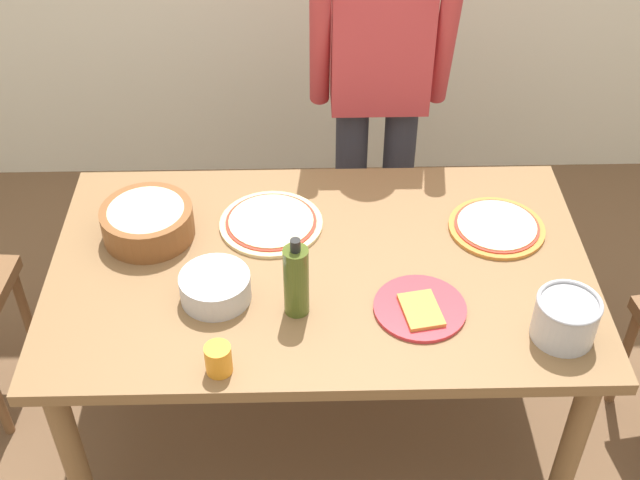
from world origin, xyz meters
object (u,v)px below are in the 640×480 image
object	(u,v)px
dining_table	(320,286)
olive_oil_bottle	(296,280)
person_cook	(379,81)
cup_orange	(218,359)
pizza_raw_on_board	(271,223)
mixing_bowl_steel	(215,287)
pizza_cooked_on_tray	(497,227)
popcorn_bowl	(147,219)
steel_pot	(566,318)
plate_with_slice	(420,308)

from	to	relation	value
dining_table	olive_oil_bottle	distance (m)	0.29
person_cook	cup_orange	size ratio (longest dim) A/B	19.06
pizza_raw_on_board	cup_orange	bearing A→B (deg)	-101.64
person_cook	mixing_bowl_steel	distance (m)	1.04
pizza_cooked_on_tray	cup_orange	xyz separation A→B (m)	(-0.82, -0.55, 0.03)
pizza_raw_on_board	popcorn_bowl	xyz separation A→B (m)	(-0.37, -0.04, 0.05)
dining_table	popcorn_bowl	distance (m)	0.56
mixing_bowl_steel	person_cook	bearing A→B (deg)	59.56
person_cook	cup_orange	distance (m)	1.27
steel_pot	olive_oil_bottle	bearing A→B (deg)	171.04
olive_oil_bottle	pizza_cooked_on_tray	bearing A→B (deg)	28.50
dining_table	steel_pot	world-z (taller)	steel_pot
popcorn_bowl	steel_pot	size ratio (longest dim) A/B	1.61
person_cook	plate_with_slice	xyz separation A→B (m)	(0.05, -0.96, -0.17)
pizza_raw_on_board	popcorn_bowl	world-z (taller)	popcorn_bowl
person_cook	pizza_cooked_on_tray	distance (m)	0.71
plate_with_slice	popcorn_bowl	xyz separation A→B (m)	(-0.80, 0.35, 0.05)
person_cook	pizza_cooked_on_tray	bearing A→B (deg)	-61.90
plate_with_slice	person_cook	bearing A→B (deg)	92.81
dining_table	pizza_cooked_on_tray	size ratio (longest dim) A/B	5.36
pizza_cooked_on_tray	plate_with_slice	bearing A→B (deg)	-128.73
pizza_raw_on_board	person_cook	bearing A→B (deg)	56.77
olive_oil_bottle	steel_pot	distance (m)	0.72
dining_table	pizza_cooked_on_tray	world-z (taller)	pizza_cooked_on_tray
person_cook	cup_orange	xyz separation A→B (m)	(-0.50, -1.16, -0.14)
cup_orange	plate_with_slice	bearing A→B (deg)	20.56
dining_table	person_cook	xyz separation A→B (m)	(0.23, 0.76, 0.27)
popcorn_bowl	olive_oil_bottle	distance (m)	0.57
cup_orange	olive_oil_bottle	bearing A→B (deg)	46.82
steel_pot	cup_orange	world-z (taller)	steel_pot
dining_table	plate_with_slice	distance (m)	0.35
person_cook	pizza_raw_on_board	bearing A→B (deg)	-123.23
person_cook	plate_with_slice	bearing A→B (deg)	-87.19
mixing_bowl_steel	cup_orange	size ratio (longest dim) A/B	2.35
dining_table	popcorn_bowl	world-z (taller)	popcorn_bowl
plate_with_slice	mixing_bowl_steel	bearing A→B (deg)	173.45
dining_table	pizza_cooked_on_tray	distance (m)	0.58
pizza_cooked_on_tray	steel_pot	xyz separation A→B (m)	(0.09, -0.45, 0.06)
plate_with_slice	steel_pot	bearing A→B (deg)	-15.45
pizza_cooked_on_tray	cup_orange	distance (m)	0.99
steel_pot	popcorn_bowl	bearing A→B (deg)	158.98
dining_table	cup_orange	size ratio (longest dim) A/B	18.82
plate_with_slice	olive_oil_bottle	size ratio (longest dim) A/B	1.02
pizza_cooked_on_tray	plate_with_slice	xyz separation A→B (m)	(-0.28, -0.35, -0.00)
dining_table	mixing_bowl_steel	distance (m)	0.35
plate_with_slice	popcorn_bowl	distance (m)	0.87
olive_oil_bottle	person_cook	bearing A→B (deg)	72.66
mixing_bowl_steel	popcorn_bowl	bearing A→B (deg)	128.78
pizza_raw_on_board	cup_orange	world-z (taller)	cup_orange
dining_table	pizza_raw_on_board	bearing A→B (deg)	129.07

